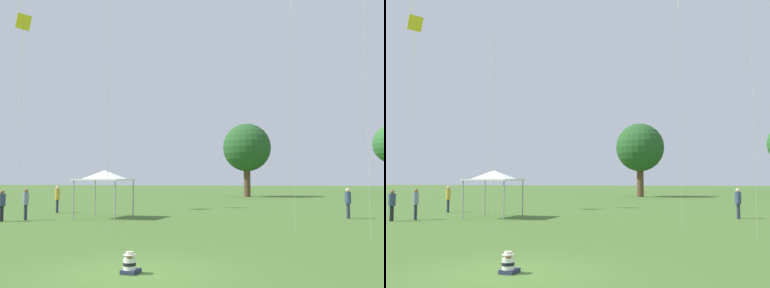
% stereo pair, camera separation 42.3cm
% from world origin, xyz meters
% --- Properties ---
extents(ground_plane, '(300.00, 300.00, 0.00)m').
position_xyz_m(ground_plane, '(0.00, 0.00, 0.00)').
color(ground_plane, '#426628').
extents(seated_toddler, '(0.41, 0.49, 0.53)m').
position_xyz_m(seated_toddler, '(-0.04, 0.01, 0.21)').
color(seated_toddler, '#282D47').
rests_on(seated_toddler, ground).
extents(person_standing_0, '(0.32, 0.32, 1.69)m').
position_xyz_m(person_standing_0, '(-9.94, 12.17, 1.02)').
color(person_standing_0, '#282D42').
rests_on(person_standing_0, ground).
extents(person_standing_1, '(0.41, 0.41, 1.76)m').
position_xyz_m(person_standing_1, '(-10.83, 17.51, 1.08)').
color(person_standing_1, '#282D42').
rests_on(person_standing_1, ground).
extents(person_standing_2, '(0.47, 0.47, 1.70)m').
position_xyz_m(person_standing_2, '(7.37, 16.44, 1.02)').
color(person_standing_2, '#282D42').
rests_on(person_standing_2, ground).
extents(person_standing_3, '(0.38, 0.38, 1.65)m').
position_xyz_m(person_standing_3, '(-10.76, 11.25, 0.97)').
color(person_standing_3, black).
rests_on(person_standing_3, ground).
extents(canopy_tent, '(3.00, 3.00, 2.72)m').
position_xyz_m(canopy_tent, '(-6.26, 14.20, 2.41)').
color(canopy_tent, white).
rests_on(canopy_tent, ground).
extents(kite_6, '(0.88, 1.14, 14.14)m').
position_xyz_m(kite_6, '(-14.49, 18.87, 13.16)').
color(kite_6, yellow).
rests_on(kite_6, ground).
extents(distant_tree_2, '(6.06, 6.06, 9.27)m').
position_xyz_m(distant_tree_2, '(-0.10, 46.91, 6.18)').
color(distant_tree_2, brown).
rests_on(distant_tree_2, ground).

